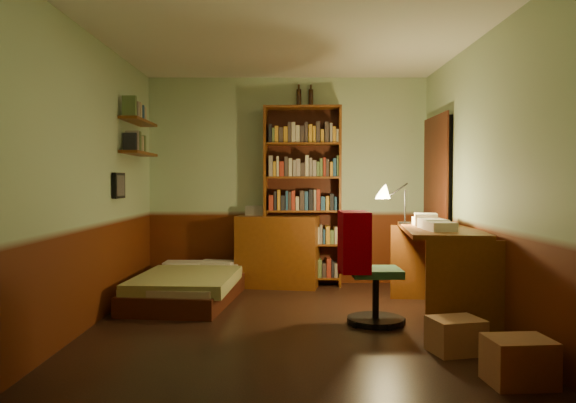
{
  "coord_description": "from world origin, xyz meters",
  "views": [
    {
      "loc": [
        -0.01,
        -5.1,
        1.29
      ],
      "look_at": [
        0.0,
        0.25,
        1.1
      ],
      "focal_mm": 35.0,
      "sensor_mm": 36.0,
      "label": 1
    }
  ],
  "objects_px": {
    "dresser": "(278,251)",
    "cardboard_box_b": "(456,335)",
    "desk_lamp": "(405,194)",
    "office_chair": "(376,277)",
    "desk": "(439,272)",
    "bookshelf": "(303,196)",
    "cardboard_box_a": "(519,361)",
    "mini_stereo": "(255,210)",
    "bed": "(189,276)"
  },
  "relations": [
    {
      "from": "dresser",
      "to": "cardboard_box_b",
      "type": "distance_m",
      "value": 3.03
    },
    {
      "from": "desk_lamp",
      "to": "office_chair",
      "type": "bearing_deg",
      "value": -120.17
    },
    {
      "from": "desk",
      "to": "bookshelf",
      "type": "bearing_deg",
      "value": 134.35
    },
    {
      "from": "desk",
      "to": "office_chair",
      "type": "height_order",
      "value": "office_chair"
    },
    {
      "from": "cardboard_box_a",
      "to": "desk_lamp",
      "type": "bearing_deg",
      "value": 96.35
    },
    {
      "from": "mini_stereo",
      "to": "bookshelf",
      "type": "height_order",
      "value": "bookshelf"
    },
    {
      "from": "desk",
      "to": "cardboard_box_b",
      "type": "bearing_deg",
      "value": -92.1
    },
    {
      "from": "dresser",
      "to": "bookshelf",
      "type": "bearing_deg",
      "value": 25.28
    },
    {
      "from": "dresser",
      "to": "office_chair",
      "type": "relative_size",
      "value": 1.15
    },
    {
      "from": "bookshelf",
      "to": "bed",
      "type": "bearing_deg",
      "value": -142.75
    },
    {
      "from": "mini_stereo",
      "to": "desk",
      "type": "xyz_separation_m",
      "value": [
        1.85,
        -1.67,
        -0.5
      ]
    },
    {
      "from": "cardboard_box_b",
      "to": "dresser",
      "type": "bearing_deg",
      "value": 117.29
    },
    {
      "from": "bed",
      "to": "desk",
      "type": "height_order",
      "value": "desk"
    },
    {
      "from": "dresser",
      "to": "mini_stereo",
      "type": "distance_m",
      "value": 0.59
    },
    {
      "from": "bookshelf",
      "to": "office_chair",
      "type": "relative_size",
      "value": 2.6
    },
    {
      "from": "desk",
      "to": "office_chair",
      "type": "relative_size",
      "value": 1.86
    },
    {
      "from": "bed",
      "to": "dresser",
      "type": "relative_size",
      "value": 1.81
    },
    {
      "from": "mini_stereo",
      "to": "bookshelf",
      "type": "distance_m",
      "value": 0.62
    },
    {
      "from": "mini_stereo",
      "to": "cardboard_box_a",
      "type": "height_order",
      "value": "mini_stereo"
    },
    {
      "from": "dresser",
      "to": "cardboard_box_b",
      "type": "bearing_deg",
      "value": -52.97
    },
    {
      "from": "bed",
      "to": "office_chair",
      "type": "distance_m",
      "value": 2.14
    },
    {
      "from": "mini_stereo",
      "to": "cardboard_box_b",
      "type": "distance_m",
      "value": 3.36
    },
    {
      "from": "dresser",
      "to": "bookshelf",
      "type": "relative_size",
      "value": 0.44
    },
    {
      "from": "desk_lamp",
      "to": "cardboard_box_b",
      "type": "height_order",
      "value": "desk_lamp"
    },
    {
      "from": "office_chair",
      "to": "cardboard_box_a",
      "type": "distance_m",
      "value": 1.7
    },
    {
      "from": "dresser",
      "to": "bookshelf",
      "type": "height_order",
      "value": "bookshelf"
    },
    {
      "from": "bed",
      "to": "desk",
      "type": "bearing_deg",
      "value": -9.86
    },
    {
      "from": "dresser",
      "to": "cardboard_box_a",
      "type": "height_order",
      "value": "dresser"
    },
    {
      "from": "office_chair",
      "to": "cardboard_box_a",
      "type": "bearing_deg",
      "value": -67.55
    },
    {
      "from": "dresser",
      "to": "desk",
      "type": "bearing_deg",
      "value": -34.98
    },
    {
      "from": "office_chair",
      "to": "cardboard_box_b",
      "type": "bearing_deg",
      "value": -62.83
    },
    {
      "from": "desk_lamp",
      "to": "mini_stereo",
      "type": "bearing_deg",
      "value": 142.7
    },
    {
      "from": "mini_stereo",
      "to": "office_chair",
      "type": "relative_size",
      "value": 0.26
    },
    {
      "from": "bed",
      "to": "mini_stereo",
      "type": "bearing_deg",
      "value": 60.75
    },
    {
      "from": "bed",
      "to": "desk",
      "type": "xyz_separation_m",
      "value": [
        2.52,
        -0.75,
        0.16
      ]
    },
    {
      "from": "desk",
      "to": "cardboard_box_b",
      "type": "relative_size",
      "value": 4.3
    },
    {
      "from": "bookshelf",
      "to": "cardboard_box_a",
      "type": "distance_m",
      "value": 3.79
    },
    {
      "from": "bed",
      "to": "dresser",
      "type": "height_order",
      "value": "dresser"
    },
    {
      "from": "cardboard_box_a",
      "to": "cardboard_box_b",
      "type": "height_order",
      "value": "cardboard_box_a"
    },
    {
      "from": "bookshelf",
      "to": "desk",
      "type": "xyz_separation_m",
      "value": [
        1.26,
        -1.63,
        -0.68
      ]
    },
    {
      "from": "bed",
      "to": "cardboard_box_a",
      "type": "distance_m",
      "value": 3.6
    },
    {
      "from": "bed",
      "to": "desk_lamp",
      "type": "xyz_separation_m",
      "value": [
        2.29,
        -0.28,
        0.9
      ]
    },
    {
      "from": "dresser",
      "to": "desk_lamp",
      "type": "distance_m",
      "value": 1.86
    },
    {
      "from": "desk",
      "to": "office_chair",
      "type": "xyz_separation_m",
      "value": [
        -0.64,
        -0.27,
        0.0
      ]
    },
    {
      "from": "bookshelf",
      "to": "desk",
      "type": "relative_size",
      "value": 1.39
    },
    {
      "from": "dresser",
      "to": "office_chair",
      "type": "bearing_deg",
      "value": -53.43
    },
    {
      "from": "mini_stereo",
      "to": "desk_lamp",
      "type": "distance_m",
      "value": 2.03
    },
    {
      "from": "bed",
      "to": "desk_lamp",
      "type": "height_order",
      "value": "desk_lamp"
    },
    {
      "from": "desk_lamp",
      "to": "cardboard_box_a",
      "type": "relative_size",
      "value": 1.57
    },
    {
      "from": "bed",
      "to": "cardboard_box_a",
      "type": "bearing_deg",
      "value": -38.39
    }
  ]
}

